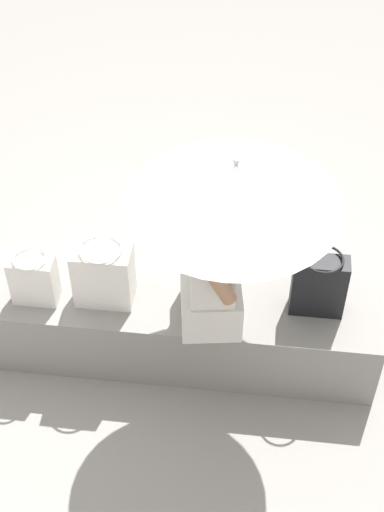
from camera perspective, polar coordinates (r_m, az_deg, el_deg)
name	(u,v)px	position (r m, az deg, el deg)	size (l,w,h in m)	color
ground_plane	(175,349)	(4.07, -1.26, -7.02)	(14.00, 14.00, 0.00)	gray
stone_bench	(175,325)	(3.91, -1.30, -5.18)	(2.04, 0.49, 0.41)	gray
person_seated	(212,259)	(3.40, 1.49, -0.23)	(0.33, 0.49, 0.90)	beige
parasol	(235,184)	(3.01, 3.27, 5.41)	(0.89, 0.89, 1.01)	#B7B7BC
handbag_black	(103,274)	(3.66, -6.68, -1.35)	(0.28, 0.21, 0.34)	silver
tote_bag_canvas	(319,285)	(3.63, 9.53, -2.13)	(0.26, 0.19, 0.35)	black
shoulder_bag_spare	(34,279)	(3.74, -11.82, -1.68)	(0.22, 0.17, 0.28)	silver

